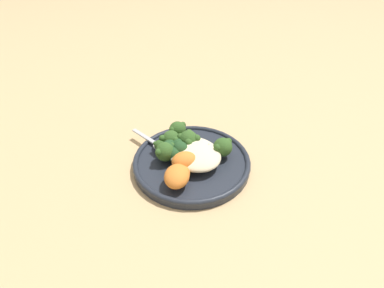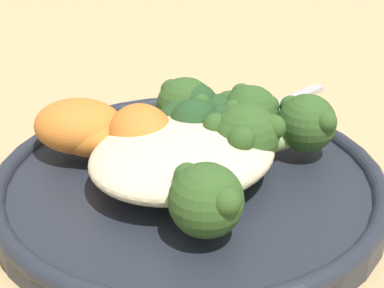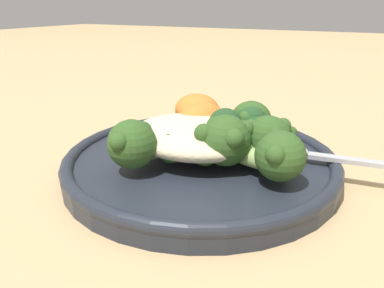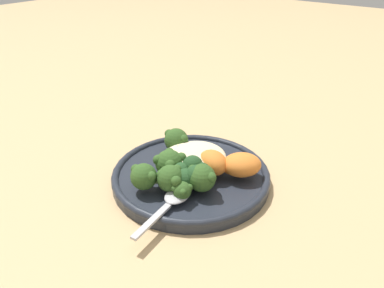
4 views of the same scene
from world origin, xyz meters
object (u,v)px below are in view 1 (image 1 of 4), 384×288
Objects in this scene: sweet_potato_chunk_1 at (184,161)px; spoon at (159,145)px; broccoli_stalk_6 at (169,150)px; kale_tuft at (173,149)px; broccoli_stalk_5 at (171,142)px; plate at (192,162)px; broccoli_stalk_2 at (194,149)px; broccoli_stalk_1 at (202,153)px; broccoli_stalk_4 at (179,135)px; quinoa_mound at (194,154)px; broccoli_stalk_7 at (168,153)px; broccoli_stalk_0 at (218,149)px; sweet_potato_chunk_2 at (177,176)px; sweet_potato_chunk_0 at (180,174)px; broccoli_stalk_3 at (188,142)px.

spoon is (0.09, -0.00, -0.01)m from sweet_potato_chunk_1.
broccoli_stalk_6 is 2.08× the size of kale_tuft.
broccoli_stalk_5 reaches higher than broccoli_stalk_6.
plate is 2.10× the size of broccoli_stalk_6.
broccoli_stalk_6 is 0.97× the size of spoon.
broccoli_stalk_5 reaches higher than broccoli_stalk_2.
broccoli_stalk_2 is at bearing -118.16° from kale_tuft.
sweet_potato_chunk_1 reaches higher than broccoli_stalk_1.
quinoa_mound is at bearing -167.74° from broccoli_stalk_4.
spoon is at bearing 94.42° from broccoli_stalk_2.
broccoli_stalk_2 is at bearing -144.15° from broccoli_stalk_7.
broccoli_stalk_0 reaches higher than sweet_potato_chunk_2.
sweet_potato_chunk_0 is (-0.04, 0.06, 0.02)m from plate.
broccoli_stalk_1 is 1.50× the size of sweet_potato_chunk_1.
broccoli_stalk_2 is at bearing -59.16° from plate.
plate is 0.03m from broccoli_stalk_2.
broccoli_stalk_6 is at bearing 115.77° from broccoli_stalk_2.
spoon is (0.08, 0.03, 0.01)m from plate.
broccoli_stalk_4 is at bearing -95.13° from broccoli_stalk_7.
broccoli_stalk_7 reaches higher than plate.
broccoli_stalk_0 is 1.04× the size of broccoli_stalk_4.
sweet_potato_chunk_0 is 0.79× the size of sweet_potato_chunk_2.
broccoli_stalk_3 is (0.02, 0.00, 0.01)m from broccoli_stalk_2.
plate is 0.05m from sweet_potato_chunk_1.
broccoli_stalk_2 is (0.02, 0.00, 0.00)m from broccoli_stalk_1.
kale_tuft is (0.02, 0.04, 0.01)m from broccoli_stalk_2.
sweet_potato_chunk_1 is at bearing -171.59° from broccoli_stalk_0.
broccoli_stalk_6 is at bearing -22.16° from sweet_potato_chunk_0.
broccoli_stalk_0 is 2.10× the size of kale_tuft.
sweet_potato_chunk_0 is (-0.02, 0.08, 0.00)m from broccoli_stalk_1.
broccoli_stalk_1 and broccoli_stalk_2 have the same top height.
spoon is (0.12, -0.04, -0.01)m from sweet_potato_chunk_2.
broccoli_stalk_3 is at bearing -127.87° from broccoli_stalk_7.
broccoli_stalk_1 is at bearing -119.17° from plate.
broccoli_stalk_5 is at bearing -27.74° from sweet_potato_chunk_0.
broccoli_stalk_3 is at bearing 103.72° from broccoli_stalk_1.
broccoli_stalk_0 reaches higher than broccoli_stalk_2.
plate is 2.17× the size of broccoli_stalk_4.
sweet_potato_chunk_0 is 0.91× the size of sweet_potato_chunk_1.
plate is at bearing -163.82° from broccoli_stalk_5.
kale_tuft is at bearing 155.34° from broccoli_stalk_5.
broccoli_stalk_1 reaches higher than spoon.
broccoli_stalk_1 is at bearing -72.54° from sweet_potato_chunk_0.
broccoli_stalk_4 reaches higher than plate.
kale_tuft is at bearing 153.10° from broccoli_stalk_4.
broccoli_stalk_3 is 0.68× the size of broccoli_stalk_6.
plate is 0.06m from broccoli_stalk_7.
broccoli_stalk_6 is 1.98× the size of sweet_potato_chunk_2.
broccoli_stalk_4 is 0.03m from broccoli_stalk_5.
broccoli_stalk_0 reaches higher than broccoli_stalk_4.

